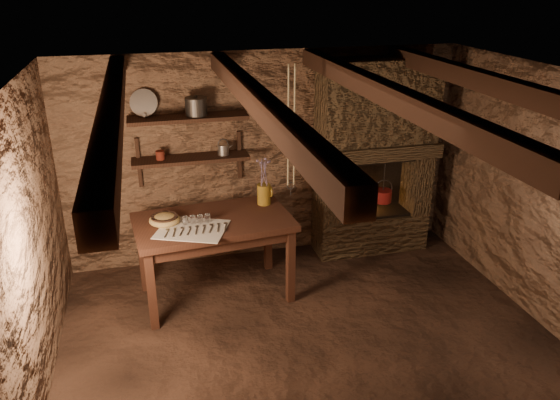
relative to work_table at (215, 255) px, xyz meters
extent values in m
plane|color=black|center=(0.73, -1.15, -0.47)|extent=(4.50, 4.50, 0.00)
cube|color=#513526|center=(0.73, 0.85, 0.73)|extent=(4.50, 0.04, 2.40)
cube|color=#513526|center=(-1.52, -1.15, 0.73)|extent=(0.04, 4.00, 2.40)
cube|color=#513526|center=(2.98, -1.15, 0.73)|extent=(0.04, 4.00, 2.40)
cube|color=black|center=(0.73, -1.15, 1.93)|extent=(4.50, 4.00, 0.04)
cube|color=black|center=(-0.77, -1.15, 1.84)|extent=(0.14, 3.95, 0.16)
cube|color=black|center=(0.23, -1.15, 1.84)|extent=(0.14, 3.95, 0.16)
cube|color=black|center=(1.23, -1.15, 1.84)|extent=(0.14, 3.95, 0.16)
cube|color=black|center=(2.23, -1.15, 1.84)|extent=(0.14, 3.95, 0.16)
cube|color=black|center=(-0.12, 0.69, 0.83)|extent=(1.25, 0.30, 0.04)
cube|color=black|center=(-0.12, 0.69, 1.28)|extent=(1.25, 0.30, 0.04)
cube|color=#3E2E1F|center=(1.98, 0.62, -0.25)|extent=(1.35, 0.45, 0.45)
cube|color=#3E2E1F|center=(1.41, 0.62, 0.35)|extent=(0.23, 0.45, 0.75)
cube|color=#3E2E1F|center=(2.54, 0.62, 0.35)|extent=(0.23, 0.45, 0.75)
cube|color=#3E2E1F|center=(1.98, 0.59, 0.81)|extent=(1.43, 0.51, 0.16)
cube|color=#3E2E1F|center=(1.98, 0.62, 1.36)|extent=(1.35, 0.45, 0.94)
cube|color=black|center=(1.98, 0.81, 0.35)|extent=(0.90, 0.06, 0.75)
cube|color=#381D13|center=(0.00, 0.00, 0.37)|extent=(1.62, 1.02, 0.07)
cube|color=#381D13|center=(0.00, 0.00, 0.27)|extent=(1.48, 0.88, 0.11)
cube|color=beige|center=(-0.23, -0.19, 0.41)|extent=(0.78, 0.72, 0.01)
cylinder|color=olive|center=(0.58, 0.26, 0.52)|extent=(0.15, 0.15, 0.22)
torus|color=olive|center=(0.65, 0.26, 0.54)|extent=(0.02, 0.12, 0.12)
ellipsoid|color=olive|center=(-0.47, 0.02, 0.44)|extent=(0.32, 0.32, 0.11)
cylinder|color=#2D2B28|center=(-0.03, 0.69, 1.38)|extent=(0.28, 0.28, 0.17)
cylinder|color=#A8A8A2|center=(-0.56, 0.79, 1.44)|extent=(0.30, 0.17, 0.28)
cylinder|color=#521810|center=(-0.44, 0.69, 0.89)|extent=(0.10, 0.10, 0.09)
cylinder|color=maroon|center=(2.10, 0.57, 0.22)|extent=(0.25, 0.25, 0.15)
torus|color=#2D2B28|center=(2.10, 0.57, 0.31)|extent=(0.23, 0.01, 0.23)
cylinder|color=#2D2B28|center=(2.10, 0.57, 0.47)|extent=(0.01, 0.01, 0.44)
camera|label=1|loc=(-0.57, -4.96, 2.68)|focal=35.00mm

